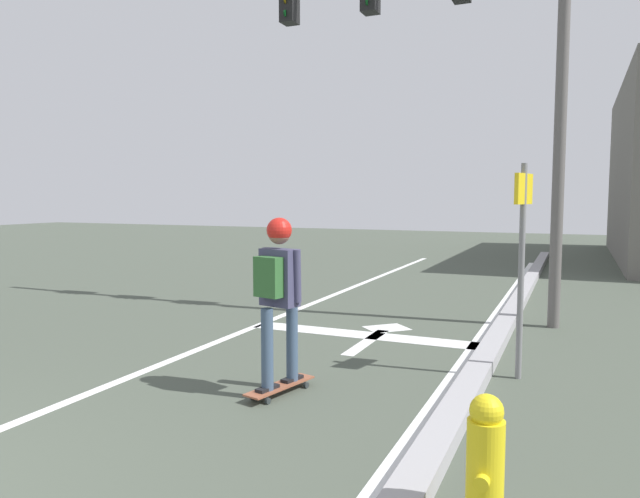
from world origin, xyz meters
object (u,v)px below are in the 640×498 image
Objects in this scene: street_sign_post at (522,239)px; fire_hydrant at (485,466)px; traffic_signal_mast at (444,35)px; skater at (278,282)px; skateboard at (280,386)px.

street_sign_post is 3.14m from fire_hydrant.
skater is at bearing -98.57° from traffic_signal_mast.
street_sign_post is 2.75× the size of fire_hydrant.
traffic_signal_mast is at bearing 81.43° from skater.
fire_hydrant is at bearing -37.83° from skateboard.
traffic_signal_mast reaches higher than fire_hydrant.
skater is 2.44m from street_sign_post.
street_sign_post reaches higher than skater.
skater is (-0.00, -0.02, 0.98)m from skateboard.
skater is 5.11m from traffic_signal_mast.
fire_hydrant is (2.06, -1.58, -0.66)m from skater.
skater is 0.72× the size of street_sign_post.
skateboard is 0.38× the size of street_sign_post.
traffic_signal_mast is at bearing 81.46° from skateboard.
skater is 1.98× the size of fire_hydrant.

